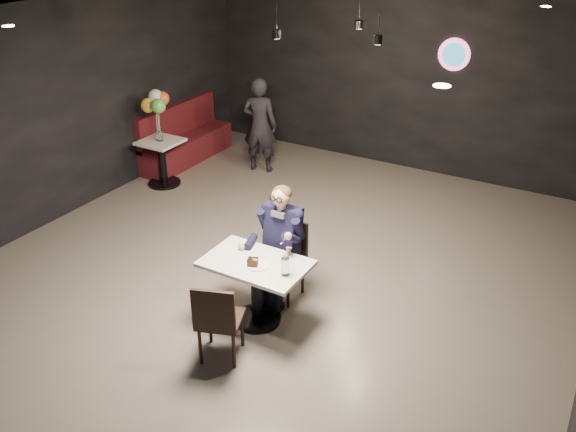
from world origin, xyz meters
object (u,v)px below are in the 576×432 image
Objects in this scene: side_table at (163,163)px; main_table at (257,292)px; chair_far at (283,262)px; chair_near at (220,317)px; seated_man at (283,242)px; sundae_glass at (285,267)px; passerby at (260,125)px; balloon_vase at (160,136)px; booth_bench at (186,134)px.

main_table is at bearing -35.18° from side_table.
chair_far is 1.00× the size of chair_near.
seated_man is 1.91× the size of side_table.
passerby is at bearing 125.64° from sundae_glass.
sundae_glass is (0.39, -0.06, 0.47)m from main_table.
chair_near is at bearing -42.18° from balloon_vase.
chair_near is (-0.00, -0.66, 0.09)m from main_table.
balloon_vase is at bearing 151.79° from chair_far.
passerby reaches higher than booth_bench.
booth_bench is (-3.95, 3.36, -0.35)m from sundae_glass.
booth_bench is at bearing 139.65° from sundae_glass.
chair_far is at bearing 70.08° from chair_near.
seated_man is 7.66× the size of sundae_glass.
sundae_glass is at bearing -32.85° from side_table.
chair_far is 1.21m from chair_near.
seated_man is at bearing -90.00° from chair_far.
passerby is (-2.23, 3.05, 0.34)m from chair_far.
seated_man reaches higher than balloon_vase.
booth_bench is (-3.57, 2.75, -0.22)m from seated_man.
chair_near is (0.00, -1.21, 0.00)m from chair_far.
passerby is at bearing 12.45° from booth_bench.
sundae_glass is (0.39, -0.61, 0.38)m from chair_far.
side_table is at bearing 0.00° from balloon_vase.
main_table is at bearing 107.71° from passerby.
chair_far is 4.89× the size of sundae_glass.
sundae_glass reaches higher than main_table.
main_table is 6.80× the size of balloon_vase.
balloon_vase is at bearing 117.90° from chair_near.
sundae_glass is 4.49m from passerby.
seated_man reaches higher than chair_far.
side_table is 4.66× the size of balloon_vase.
chair_far is 0.82m from sundae_glass.
chair_far reaches higher than side_table.
booth_bench is at bearing 142.34° from chair_far.
chair_far is at bearing 90.00° from seated_man.
booth_bench is (-3.57, 3.96, 0.04)m from chair_near.
balloon_vase is (0.30, -1.00, 0.33)m from booth_bench.
chair_far is at bearing 112.11° from passerby.
chair_near is 0.64× the size of seated_man.
chair_near reaches higher than side_table.
seated_man is 0.72× the size of booth_bench.
balloon_vase is (-3.27, 2.30, 0.46)m from main_table.
side_table is at bearing 151.79° from seated_man.
seated_man is 3.78m from passerby.
main_table is 1.20× the size of chair_near.
sundae_glass is 4.35m from balloon_vase.
chair_near is at bearing -47.99° from booth_bench.
seated_man is at bearing 122.54° from sundae_glass.
passerby reaches higher than chair_far.
booth_bench reaches higher than side_table.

